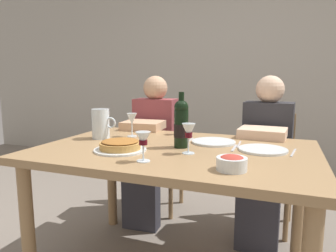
% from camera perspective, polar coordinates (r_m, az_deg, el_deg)
% --- Properties ---
extents(back_wall, '(8.00, 0.10, 2.80)m').
position_cam_1_polar(back_wall, '(3.98, 13.13, 12.43)').
color(back_wall, '#B2ADA3').
rests_on(back_wall, ground).
extents(dining_table, '(1.50, 1.00, 0.76)m').
position_cam_1_polar(dining_table, '(1.72, 1.38, -7.08)').
color(dining_table, '#9E7A51').
rests_on(dining_table, ground).
extents(wine_bottle, '(0.08, 0.08, 0.31)m').
position_cam_1_polar(wine_bottle, '(1.68, 2.48, 0.42)').
color(wine_bottle, black).
rests_on(wine_bottle, dining_table).
extents(water_pitcher, '(0.16, 0.11, 0.19)m').
position_cam_1_polar(water_pitcher, '(1.98, -12.40, 0.10)').
color(water_pitcher, silver).
rests_on(water_pitcher, dining_table).
extents(baked_tart, '(0.28, 0.28, 0.06)m').
position_cam_1_polar(baked_tart, '(1.64, -8.90, -3.62)').
color(baked_tart, silver).
rests_on(baked_tart, dining_table).
extents(salad_bowl, '(0.13, 0.13, 0.07)m').
position_cam_1_polar(salad_bowl, '(1.31, 11.79, -6.65)').
color(salad_bowl, silver).
rests_on(salad_bowl, dining_table).
extents(wine_glass_left_diner, '(0.07, 0.07, 0.16)m').
position_cam_1_polar(wine_glass_left_diner, '(1.55, 3.86, -1.17)').
color(wine_glass_left_diner, silver).
rests_on(wine_glass_left_diner, dining_table).
extents(wine_glass_right_diner, '(0.07, 0.07, 0.14)m').
position_cam_1_polar(wine_glass_right_diner, '(1.40, -4.66, -2.63)').
color(wine_glass_right_diner, silver).
rests_on(wine_glass_right_diner, dining_table).
extents(wine_glass_centre, '(0.07, 0.07, 0.14)m').
position_cam_1_polar(wine_glass_centre, '(2.08, 2.58, 1.11)').
color(wine_glass_centre, silver).
rests_on(wine_glass_centre, dining_table).
extents(wine_glass_spare, '(0.07, 0.07, 0.15)m').
position_cam_1_polar(wine_glass_spare, '(2.01, -6.76, 1.14)').
color(wine_glass_spare, silver).
rests_on(wine_glass_spare, dining_table).
extents(dinner_plate_left_setting, '(0.26, 0.26, 0.01)m').
position_cam_1_polar(dinner_plate_left_setting, '(1.84, 8.49, -2.95)').
color(dinner_plate_left_setting, silver).
rests_on(dinner_plate_left_setting, dining_table).
extents(dinner_plate_right_setting, '(0.25, 0.25, 0.01)m').
position_cam_1_polar(dinner_plate_right_setting, '(1.70, 17.28, -4.23)').
color(dinner_plate_right_setting, silver).
rests_on(dinner_plate_right_setting, dining_table).
extents(fork_left_setting, '(0.02, 0.16, 0.00)m').
position_cam_1_polar(fork_left_setting, '(1.87, 4.00, -2.74)').
color(fork_left_setting, silver).
rests_on(fork_left_setting, dining_table).
extents(knife_left_setting, '(0.02, 0.18, 0.00)m').
position_cam_1_polar(knife_left_setting, '(1.81, 13.13, -3.36)').
color(knife_left_setting, silver).
rests_on(knife_left_setting, dining_table).
extents(knife_right_setting, '(0.03, 0.18, 0.00)m').
position_cam_1_polar(knife_right_setting, '(1.70, 22.34, -4.62)').
color(knife_right_setting, silver).
rests_on(knife_right_setting, dining_table).
extents(spoon_right_setting, '(0.01, 0.16, 0.00)m').
position_cam_1_polar(spoon_right_setting, '(1.72, 12.26, -4.03)').
color(spoon_right_setting, silver).
rests_on(spoon_right_setting, dining_table).
extents(chair_left, '(0.42, 0.42, 0.87)m').
position_cam_1_polar(chair_left, '(2.73, -1.38, -4.73)').
color(chair_left, '#9E7A51').
rests_on(chair_left, ground).
extents(diner_left, '(0.35, 0.52, 1.16)m').
position_cam_1_polar(diner_left, '(2.49, -3.19, -3.27)').
color(diner_left, '#8E3D42').
rests_on(diner_left, ground).
extents(chair_right, '(0.43, 0.43, 0.87)m').
position_cam_1_polar(chair_right, '(2.52, 18.11, -6.32)').
color(chair_right, '#9E7A51').
rests_on(chair_right, ground).
extents(diner_right, '(0.36, 0.52, 1.16)m').
position_cam_1_polar(diner_right, '(2.27, 17.60, -4.88)').
color(diner_right, '#2D2D33').
rests_on(diner_right, ground).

